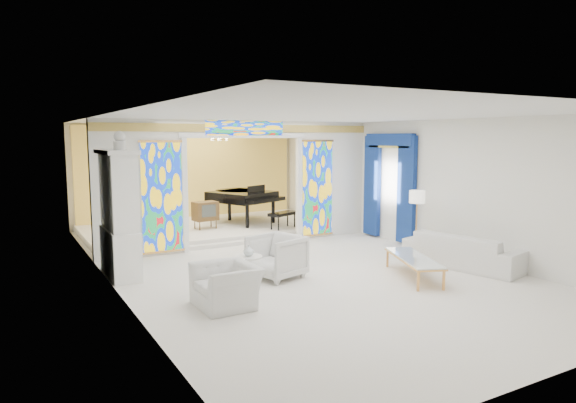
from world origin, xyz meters
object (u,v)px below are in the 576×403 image
sofa (464,250)px  tv_console (205,211)px  china_cabinet (119,215)px  armchair_right (276,257)px  armchair_left (226,286)px  grand_piano (243,196)px  coffee_table (414,259)px

sofa → tv_console: size_ratio=3.23×
china_cabinet → sofa: (6.17, -2.74, -0.83)m
armchair_right → sofa: bearing=56.3°
armchair_left → tv_console: bearing=161.5°
china_cabinet → armchair_left: size_ratio=2.72×
china_cabinet → armchair_right: (2.49, -1.60, -0.77)m
china_cabinet → armchair_left: (1.04, -2.63, -0.84)m
sofa → grand_piano: 6.65m
armchair_left → armchair_right: bearing=124.7°
grand_piano → tv_console: grand_piano is taller
china_cabinet → sofa: 6.80m
armchair_right → coffee_table: size_ratio=0.48×
armchair_right → grand_piano: size_ratio=0.29×
china_cabinet → tv_console: size_ratio=3.75×
armchair_left → coffee_table: 3.67m
armchair_right → sofa: size_ratio=0.38×
armchair_right → coffee_table: bearing=44.2°
armchair_left → coffee_table: bearing=85.6°
coffee_table → grand_piano: bearing=94.8°
armchair_left → grand_piano: bearing=152.2°
china_cabinet → tv_console: (2.84, 3.05, -0.52)m
sofa → tv_console: (-3.33, 5.80, 0.31)m
sofa → coffee_table: (-1.46, -0.11, 0.02)m
tv_console → armchair_left: bearing=-113.4°
grand_piano → coffee_table: bearing=-107.8°
coffee_table → sofa: bearing=4.3°
coffee_table → tv_console: tv_console is taller
grand_piano → tv_console: size_ratio=4.27×
armchair_right → coffee_table: 2.55m
armchair_left → armchair_right: 1.78m
armchair_left → sofa: 5.12m
china_cabinet → armchair_right: size_ratio=3.07×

